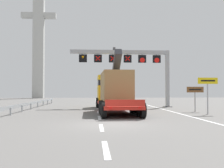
{
  "coord_description": "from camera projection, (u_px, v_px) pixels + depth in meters",
  "views": [
    {
      "loc": [
        -0.9,
        -14.17,
        1.9
      ],
      "look_at": [
        0.99,
        12.21,
        2.62
      ],
      "focal_mm": 40.27,
      "sensor_mm": 36.0,
      "label": 1
    }
  ],
  "objects": [
    {
      "name": "overhead_lane_gantry",
      "position": [
        132.0,
        61.0,
        29.47
      ],
      "size": [
        11.89,
        0.9,
        6.98
      ],
      "color": "#9EA0A5",
      "rests_on": "ground"
    },
    {
      "name": "guardrail_left",
      "position": [
        30.0,
        104.0,
        25.68
      ],
      "size": [
        0.13,
        28.19,
        0.76
      ],
      "color": "#999EA3",
      "rests_on": "ground"
    },
    {
      "name": "heavy_haul_truck_red",
      "position": [
        113.0,
        90.0,
        24.66
      ],
      "size": [
        3.33,
        14.12,
        5.3
      ],
      "color": "red",
      "rests_on": "ground"
    },
    {
      "name": "ground",
      "position": [
        110.0,
        125.0,
        14.14
      ],
      "size": [
        112.0,
        112.0,
        0.0
      ],
      "primitive_type": "plane",
      "color": "slate"
    },
    {
      "name": "bridge_pylon_distant",
      "position": [
        39.0,
        30.0,
        66.41
      ],
      "size": [
        9.0,
        2.0,
        35.26
      ],
      "color": "#B7B7B2",
      "rests_on": "ground"
    },
    {
      "name": "tourist_info_sign_brown",
      "position": [
        195.0,
        93.0,
        22.95
      ],
      "size": [
        1.57,
        0.15,
        2.27
      ],
      "color": "#9EA0A5",
      "rests_on": "ground"
    },
    {
      "name": "exit_sign_yellow",
      "position": [
        208.0,
        86.0,
        20.46
      ],
      "size": [
        1.65,
        0.15,
        2.98
      ],
      "color": "#9EA0A5",
      "rests_on": "ground"
    },
    {
      "name": "edge_line_right",
      "position": [
        161.0,
        109.0,
        26.54
      ],
      "size": [
        0.2,
        63.0,
        0.01
      ],
      "primitive_type": "cube",
      "color": "silver",
      "rests_on": "ground"
    },
    {
      "name": "lane_markings",
      "position": [
        97.0,
        105.0,
        34.54
      ],
      "size": [
        0.2,
        55.6,
        0.01
      ],
      "color": "silver",
      "rests_on": "ground"
    }
  ]
}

